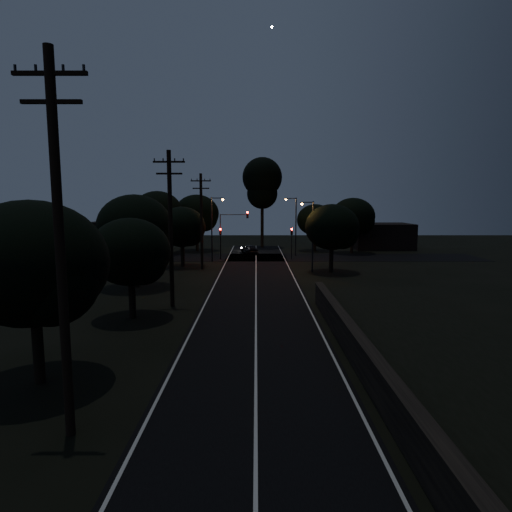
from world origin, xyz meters
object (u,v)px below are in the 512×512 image
object	(u,v)px
streetlight_a	(213,225)
streetlight_b	(295,222)
utility_pole_near	(60,243)
streetlight_c	(311,231)
tall_pine	(262,183)
signal_mast	(233,226)
signal_right	(292,238)
utility_pole_mid	(171,227)
car	(249,249)
utility_pole_far	(201,220)
signal_left	(220,238)

from	to	relation	value
streetlight_a	streetlight_b	distance (m)	12.19
utility_pole_near	streetlight_a	distance (m)	40.04
streetlight_a	streetlight_c	xyz separation A→B (m)	(11.14, -8.00, -0.29)
tall_pine	signal_mast	distance (m)	16.69
utility_pole_near	tall_pine	bearing A→B (deg)	83.00
signal_mast	streetlight_b	xyz separation A→B (m)	(8.22, 4.01, 0.30)
signal_right	signal_mast	bearing A→B (deg)	179.97
utility_pole_mid	streetlight_b	distance (m)	31.15
signal_right	streetlight_a	world-z (taller)	streetlight_a
tall_pine	signal_right	bearing A→B (deg)	-76.51
utility_pole_near	signal_right	bearing A→B (deg)	75.83
tall_pine	streetlight_a	xyz separation A→B (m)	(-6.31, -17.00, -5.86)
car	streetlight_b	bearing A→B (deg)	143.61
utility_pole_far	tall_pine	xyz separation A→B (m)	(7.00, 23.00, 5.01)
utility_pole_mid	signal_mast	distance (m)	25.22
streetlight_a	streetlight_b	bearing A→B (deg)	29.48
streetlight_a	streetlight_b	xyz separation A→B (m)	(10.61, 6.00, 0.00)
utility_pole_mid	signal_mast	xyz separation A→B (m)	(3.09, 24.99, -1.40)
signal_right	streetlight_a	size ratio (longest dim) A/B	0.51
tall_pine	utility_pole_near	bearing A→B (deg)	-97.00
signal_right	streetlight_c	bearing A→B (deg)	-82.98
utility_pole_near	utility_pole_mid	size ratio (longest dim) A/B	1.09
signal_mast	streetlight_c	bearing A→B (deg)	-48.81
utility_pole_mid	streetlight_a	size ratio (longest dim) A/B	1.38
streetlight_b	tall_pine	bearing A→B (deg)	111.38
signal_mast	streetlight_b	bearing A→B (deg)	25.99
streetlight_a	streetlight_b	size ratio (longest dim) A/B	1.00
signal_left	utility_pole_mid	bearing A→B (deg)	-93.21
utility_pole_far	signal_right	size ratio (longest dim) A/B	2.56
utility_pole_mid	streetlight_a	world-z (taller)	utility_pole_mid
streetlight_c	streetlight_b	bearing A→B (deg)	92.14
streetlight_a	signal_mast	bearing A→B (deg)	39.77
signal_left	signal_mast	xyz separation A→B (m)	(1.69, 0.00, 1.50)
streetlight_a	signal_left	bearing A→B (deg)	70.41
utility_pole_mid	streetlight_c	distance (m)	19.15
signal_right	car	bearing A→B (deg)	132.87
utility_pole_mid	signal_left	distance (m)	25.19
utility_pole_mid	utility_pole_far	world-z (taller)	utility_pole_mid
utility_pole_near	utility_pole_far	distance (m)	34.01
utility_pole_near	car	size ratio (longest dim) A/B	3.03
streetlight_c	signal_mast	bearing A→B (deg)	131.19
utility_pole_near	streetlight_b	size ratio (longest dim) A/B	1.50
signal_right	car	size ratio (longest dim) A/B	1.04
utility_pole_far	signal_left	xyz separation A→B (m)	(1.40, 7.99, -2.65)
signal_right	utility_pole_mid	bearing A→B (deg)	-112.99
utility_pole_far	signal_right	bearing A→B (deg)	37.00
signal_mast	streetlight_b	size ratio (longest dim) A/B	0.78
signal_right	streetlight_c	xyz separation A→B (m)	(1.23, -9.99, 1.51)
streetlight_c	tall_pine	bearing A→B (deg)	100.93
car	signal_left	bearing A→B (deg)	40.21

